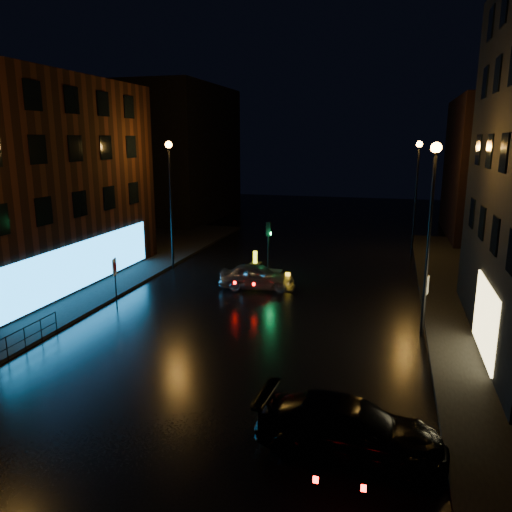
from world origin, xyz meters
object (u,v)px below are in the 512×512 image
Objects in this scene: traffic_signal at (268,267)px; bollard_far at (255,261)px; road_sign_left at (115,271)px; road_sign_right at (426,291)px; silver_hatchback at (257,276)px; bollard_near at (288,285)px; dark_sedan at (350,428)px.

traffic_signal is 3.16× the size of bollard_far.
bollard_far is at bearing 49.23° from road_sign_left.
bollard_far is 0.43× the size of road_sign_right.
traffic_signal reaches higher than silver_hatchback.
traffic_signal is at bearing -22.54° from road_sign_right.
traffic_signal is at bearing -57.19° from bollard_far.
silver_hatchback is 1.69× the size of road_sign_right.
bollard_near is (1.83, -2.65, -0.29)m from traffic_signal.
road_sign_left is (-7.89, -5.47, 1.71)m from bollard_near.
bollard_far is at bearing 121.99° from traffic_signal.
silver_hatchback is at bearing -72.63° from bollard_far.
traffic_signal is 3.08m from silver_hatchback.
silver_hatchback is 3.96× the size of bollard_far.
bollard_far is at bearing 120.29° from bollard_near.
road_sign_right is (15.16, 0.65, -0.00)m from road_sign_left.
road_sign_left is at bearing 121.43° from silver_hatchback.
traffic_signal reaches higher than dark_sedan.
bollard_near is at bearing -84.37° from silver_hatchback.
silver_hatchback is at bearing 28.64° from dark_sedan.
bollard_near is at bearing -55.85° from bollard_far.
traffic_signal is 18.69m from dark_sedan.
traffic_signal is 11.85m from road_sign_right.
road_sign_right reaches higher than bollard_far.
bollard_near is 9.75m from road_sign_left.
road_sign_right is at bearing -15.26° from road_sign_left.
road_sign_right is (9.00, -4.40, 1.18)m from silver_hatchback.
bollard_near reaches higher than bollard_far.
road_sign_left is (-6.06, -8.12, 1.42)m from traffic_signal.
bollard_far is (-1.55, 2.48, -0.29)m from traffic_signal.
bollard_near is 6.14m from bollard_far.
silver_hatchback is at bearing -88.17° from traffic_signal.
dark_sedan reaches higher than silver_hatchback.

